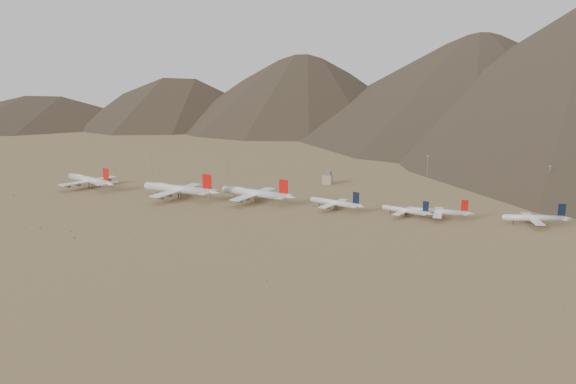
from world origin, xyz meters
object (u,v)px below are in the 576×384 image
(widebody_west, at_px, (89,180))
(widebody_centre, at_px, (178,189))
(narrowbody_a, at_px, (336,203))
(widebody_east, at_px, (255,193))
(control_tower, at_px, (328,178))
(narrowbody_b, at_px, (407,211))

(widebody_west, relative_size, widebody_centre, 0.88)
(widebody_centre, relative_size, narrowbody_a, 1.63)
(widebody_east, bearing_deg, widebody_west, -169.45)
(widebody_east, distance_m, narrowbody_a, 65.08)
(control_tower, bearing_deg, narrowbody_b, -49.23)
(widebody_west, bearing_deg, widebody_east, 19.51)
(narrowbody_b, bearing_deg, widebody_west, -164.20)
(widebody_west, distance_m, narrowbody_b, 270.57)
(widebody_centre, relative_size, widebody_east, 1.09)
(widebody_east, distance_m, control_tower, 91.76)
(widebody_west, xyz_separation_m, narrowbody_b, (270.27, -12.37, -2.73))
(widebody_west, bearing_deg, narrowbody_a, 18.80)
(widebody_centre, height_order, narrowbody_a, widebody_centre)
(narrowbody_a, distance_m, narrowbody_b, 51.13)
(widebody_west, relative_size, narrowbody_b, 1.71)
(widebody_centre, xyz_separation_m, control_tower, (98.11, 91.83, -2.11))
(widebody_east, height_order, narrowbody_a, widebody_east)
(widebody_centre, bearing_deg, narrowbody_b, 8.03)
(narrowbody_a, bearing_deg, widebody_east, -166.08)
(widebody_east, height_order, control_tower, widebody_east)
(narrowbody_a, distance_m, control_tower, 93.39)
(widebody_centre, bearing_deg, narrowbody_a, 9.62)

